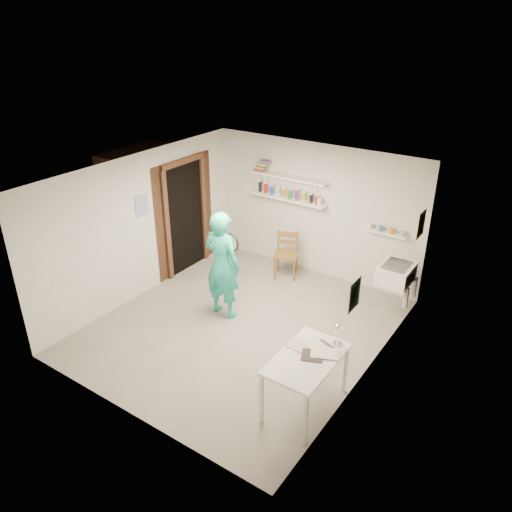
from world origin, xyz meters
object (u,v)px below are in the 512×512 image
Objects in this scene: wall_clock at (230,243)px; work_table at (305,382)px; belfast_sink at (396,274)px; desk_lamp at (339,329)px; wooden_chair at (286,255)px; man at (222,265)px.

work_table is (2.11, -1.34, -0.79)m from wall_clock.
desk_lamp is at bearing -88.14° from belfast_sink.
wooden_chair reaches higher than belfast_sink.
work_table is (1.92, -2.74, -0.07)m from wooden_chair.
man is at bearing -118.81° from wooden_chair.
wall_clock is at bearing -87.32° from man.
wall_clock reaches higher than wooden_chair.
man is at bearing 163.51° from desk_lamp.
man is at bearing -87.32° from wall_clock.
work_table is at bearing -112.42° from desk_lamp.
wooden_chair is at bearing 83.83° from wall_clock.
belfast_sink is 0.69× the size of wooden_chair.
man is 1.69m from wooden_chair.
desk_lamp reaches higher than work_table.
wooden_chair is at bearing 125.06° from work_table.
desk_lamp is at bearing 164.85° from man.
wall_clock is 2.47m from desk_lamp.
wooden_chair is (0.18, 1.62, -0.43)m from man.
work_table is (-0.11, -2.66, -0.33)m from belfast_sink.
wall_clock is (-0.01, 0.22, 0.29)m from man.
wooden_chair is at bearing -94.98° from man.
desk_lamp reaches higher than wooden_chair.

